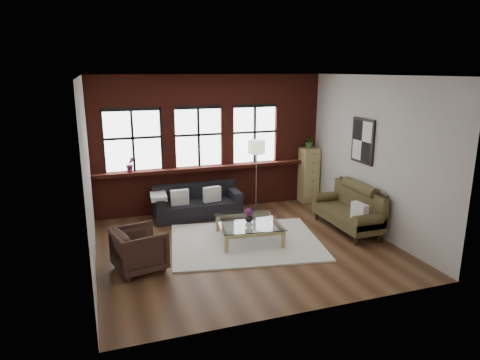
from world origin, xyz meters
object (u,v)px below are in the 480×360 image
object	(u,v)px
dark_sofa	(197,202)
floor_lamp	(256,173)
vase	(249,218)
coffee_table	(249,231)
armchair	(140,250)
vintage_settee	(347,208)
drawer_chest	(308,175)

from	to	relation	value
dark_sofa	floor_lamp	xyz separation A→B (m)	(1.47, 0.06, 0.57)
dark_sofa	vase	bearing A→B (deg)	-69.15
floor_lamp	coffee_table	bearing A→B (deg)	-115.10
coffee_table	vase	size ratio (longest dim) A/B	7.30
armchair	dark_sofa	bearing A→B (deg)	-47.32
floor_lamp	vintage_settee	bearing A→B (deg)	-54.75
vintage_settee	floor_lamp	bearing A→B (deg)	125.25
vintage_settee	dark_sofa	bearing A→B (deg)	146.95
vintage_settee	drawer_chest	world-z (taller)	drawer_chest
armchair	drawer_chest	world-z (taller)	drawer_chest
vase	drawer_chest	world-z (taller)	drawer_chest
armchair	floor_lamp	distance (m)	3.87
dark_sofa	floor_lamp	bearing A→B (deg)	2.37
armchair	vase	xyz separation A→B (m)	(2.18, 0.62, 0.11)
dark_sofa	coffee_table	distance (m)	1.82
coffee_table	vintage_settee	bearing A→B (deg)	-3.33
coffee_table	vase	world-z (taller)	vase
dark_sofa	vase	xyz separation A→B (m)	(0.64, -1.69, 0.12)
armchair	vase	size ratio (longest dim) A/B	4.88
vintage_settee	drawer_chest	distance (m)	2.14
vase	vintage_settee	bearing A→B (deg)	-3.33
coffee_table	armchair	bearing A→B (deg)	-164.20
vintage_settee	vase	xyz separation A→B (m)	(-2.15, 0.12, -0.01)
dark_sofa	vase	distance (m)	1.82
coffee_table	drawer_chest	size ratio (longest dim) A/B	0.87
armchair	coffee_table	world-z (taller)	armchair
floor_lamp	dark_sofa	bearing A→B (deg)	-177.63
coffee_table	floor_lamp	size ratio (longest dim) A/B	0.66
armchair	drawer_chest	xyz separation A→B (m)	(4.52, 2.62, 0.33)
dark_sofa	coffee_table	world-z (taller)	dark_sofa
vintage_settee	floor_lamp	distance (m)	2.34
vase	drawer_chest	bearing A→B (deg)	40.52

